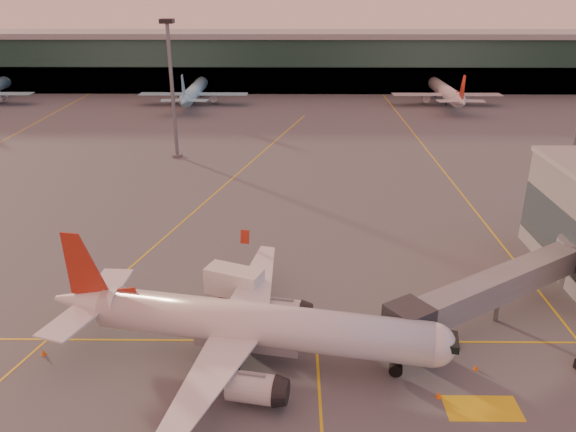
{
  "coord_description": "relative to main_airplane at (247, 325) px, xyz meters",
  "views": [
    {
      "loc": [
        2.76,
        -39.72,
        31.57
      ],
      "look_at": [
        2.11,
        23.98,
        5.0
      ],
      "focal_mm": 35.0,
      "sensor_mm": 36.0,
      "label": 1
    }
  ],
  "objects": [
    {
      "name": "ground",
      "position": [
        1.3,
        -2.27,
        -3.6
      ],
      "size": [
        600.0,
        600.0,
        0.0
      ],
      "primitive_type": "plane",
      "color": "#4C4F54",
      "rests_on": "ground"
    },
    {
      "name": "gpu_cart",
      "position": [
        15.41,
        5.77,
        -2.98
      ],
      "size": [
        2.3,
        1.57,
        1.25
      ],
      "rotation": [
        0.0,
        0.0,
        -0.14
      ],
      "color": "#C08018",
      "rests_on": "ground"
    },
    {
      "name": "cone_wing_left",
      "position": [
        -0.49,
        16.86,
        -3.36
      ],
      "size": [
        0.39,
        0.39,
        0.49
      ],
      "color": "orange",
      "rests_on": "ground"
    },
    {
      "name": "cone_fwd",
      "position": [
        16.1,
        -5.01,
        -3.3
      ],
      "size": [
        0.48,
        0.48,
        0.61
      ],
      "color": "orange",
      "rests_on": "ground"
    },
    {
      "name": "jet_bridge",
      "position": [
        25.69,
        7.34,
        0.26
      ],
      "size": [
        25.65,
        18.4,
        5.6
      ],
      "color": "slate",
      "rests_on": "ground"
    },
    {
      "name": "mast_west_near",
      "position": [
        -18.7,
        63.73,
        11.27
      ],
      "size": [
        2.4,
        2.4,
        25.6
      ],
      "color": "slate",
      "rests_on": "ground"
    },
    {
      "name": "taxi_markings",
      "position": [
        -6.02,
        42.22,
        -3.59
      ],
      "size": [
        100.12,
        173.0,
        0.01
      ],
      "color": "yellow",
      "rests_on": "ground"
    },
    {
      "name": "catering_truck",
      "position": [
        -1.94,
        8.6,
        -1.02
      ],
      "size": [
        6.36,
        4.54,
        4.53
      ],
      "rotation": [
        0.0,
        0.0,
        -0.39
      ],
      "color": "red",
      "rests_on": "ground"
    },
    {
      "name": "main_airplane",
      "position": [
        0.0,
        0.0,
        0.0
      ],
      "size": [
        36.47,
        33.12,
        11.07
      ],
      "rotation": [
        0.0,
        0.0,
        -0.19
      ],
      "color": "silver",
      "rests_on": "ground"
    },
    {
      "name": "distant_aircraft_row",
      "position": [
        -19.7,
        115.73,
        -3.6
      ],
      "size": [
        290.0,
        34.0,
        13.0
      ],
      "color": "#87CBE3",
      "rests_on": "ground"
    },
    {
      "name": "cone_tail",
      "position": [
        -18.81,
        0.36,
        -3.31
      ],
      "size": [
        0.46,
        0.46,
        0.58
      ],
      "color": "orange",
      "rests_on": "ground"
    },
    {
      "name": "cone_nose",
      "position": [
        20.23,
        -1.38,
        -3.34
      ],
      "size": [
        0.41,
        0.41,
        0.52
      ],
      "color": "orange",
      "rests_on": "ground"
    },
    {
      "name": "terminal",
      "position": [
        1.3,
        139.52,
        5.17
      ],
      "size": [
        400.0,
        20.0,
        17.6
      ],
      "color": "#19382D",
      "rests_on": "ground"
    }
  ]
}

